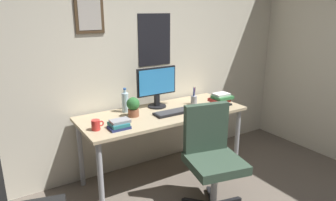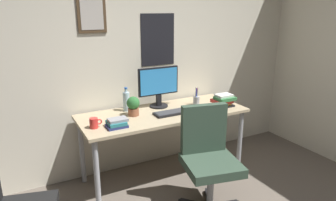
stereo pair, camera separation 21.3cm
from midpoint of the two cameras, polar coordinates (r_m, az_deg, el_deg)
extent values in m
cube|color=beige|center=(3.36, -8.78, 8.53)|extent=(4.40, 0.08, 2.60)
cube|color=#4C3823|center=(3.13, -16.38, 15.00)|extent=(0.28, 0.02, 0.34)
cube|color=beige|center=(3.12, -16.32, 15.00)|extent=(0.22, 0.00, 0.28)
cube|color=black|center=(3.42, -4.33, 11.16)|extent=(0.40, 0.01, 0.56)
cube|color=tan|center=(3.18, -2.88, -2.43)|extent=(1.73, 0.69, 0.03)
cylinder|color=#9EA0A5|center=(2.81, -14.63, -14.05)|extent=(0.05, 0.05, 0.71)
cylinder|color=#9EA0A5|center=(3.55, 11.03, -7.07)|extent=(0.05, 0.05, 0.71)
cylinder|color=#9EA0A5|center=(3.30, -17.75, -9.45)|extent=(0.05, 0.05, 0.71)
cylinder|color=#9EA0A5|center=(3.95, 5.37, -4.32)|extent=(0.05, 0.05, 0.71)
cube|color=#334738|center=(2.77, 6.54, -11.56)|extent=(0.55, 0.55, 0.08)
cube|color=#334738|center=(2.82, 4.94, -5.02)|extent=(0.43, 0.16, 0.45)
cylinder|color=#9EA0A5|center=(2.89, 6.38, -15.93)|extent=(0.07, 0.07, 0.42)
cylinder|color=black|center=(3.11, 11.13, -17.75)|extent=(0.05, 0.05, 0.04)
cube|color=black|center=(3.11, 5.90, -17.27)|extent=(0.18, 0.26, 0.03)
cylinder|color=black|center=(3.23, 5.57, -16.11)|extent=(0.05, 0.05, 0.04)
cylinder|color=black|center=(3.05, 0.80, -18.23)|extent=(0.05, 0.05, 0.04)
cylinder|color=black|center=(3.34, -3.90, -1.07)|extent=(0.20, 0.20, 0.01)
cube|color=black|center=(3.32, -3.92, 0.04)|extent=(0.05, 0.04, 0.12)
cube|color=black|center=(3.27, -4.03, 3.59)|extent=(0.46, 0.02, 0.30)
cube|color=#338CD8|center=(3.26, -3.87, 3.52)|extent=(0.43, 0.00, 0.27)
cube|color=black|center=(3.13, -0.79, -2.21)|extent=(0.43, 0.15, 0.02)
cube|color=#38383A|center=(3.13, -0.79, -1.98)|extent=(0.41, 0.13, 0.00)
ellipsoid|color=black|center=(3.30, 3.49, -1.10)|extent=(0.06, 0.11, 0.04)
cylinder|color=silver|center=(3.19, -9.87, -0.40)|extent=(0.07, 0.07, 0.20)
cylinder|color=silver|center=(3.16, -9.98, 1.68)|extent=(0.03, 0.03, 0.04)
cylinder|color=#2659B2|center=(3.15, -10.00, 2.11)|extent=(0.03, 0.03, 0.01)
cylinder|color=red|center=(2.79, -15.45, -4.45)|extent=(0.08, 0.08, 0.09)
torus|color=red|center=(2.80, -14.48, -4.18)|extent=(0.05, 0.01, 0.05)
cylinder|color=brown|center=(3.07, -8.44, -2.27)|extent=(0.11, 0.11, 0.07)
sphere|color=#2D6B33|center=(3.04, -8.51, -0.62)|extent=(0.13, 0.13, 0.13)
ellipsoid|color=#287A38|center=(3.05, -9.22, -0.52)|extent=(0.07, 0.08, 0.02)
ellipsoid|color=#287A38|center=(3.07, -8.20, -0.05)|extent=(0.07, 0.08, 0.02)
ellipsoid|color=#287A38|center=(3.00, -8.74, -0.56)|extent=(0.08, 0.07, 0.02)
cylinder|color=#9EA0A5|center=(3.42, 3.06, 0.07)|extent=(0.07, 0.07, 0.09)
cylinder|color=#263FBF|center=(3.39, 3.05, 1.25)|extent=(0.01, 0.01, 0.13)
cylinder|color=red|center=(3.41, 3.14, 1.37)|extent=(0.01, 0.01, 0.13)
cylinder|color=black|center=(3.41, 2.96, 1.35)|extent=(0.01, 0.01, 0.13)
cylinder|color=#9EA0A5|center=(3.41, 3.22, 1.42)|extent=(0.01, 0.03, 0.14)
cylinder|color=#9EA0A5|center=(3.40, 3.00, 1.38)|extent=(0.01, 0.02, 0.14)
cube|color=black|center=(3.42, 8.01, -0.74)|extent=(0.21, 0.14, 0.02)
cube|color=gold|center=(3.41, 7.75, -0.42)|extent=(0.16, 0.13, 0.02)
cube|color=#B22D28|center=(3.41, 7.74, 0.09)|extent=(0.19, 0.17, 0.03)
cube|color=#33723F|center=(3.40, 8.30, 0.59)|extent=(0.20, 0.16, 0.03)
cube|color=silver|center=(3.41, 8.10, 1.14)|extent=(0.17, 0.13, 0.02)
cube|color=navy|center=(2.79, -11.28, -4.95)|extent=(0.18, 0.13, 0.03)
cube|color=#26727A|center=(2.79, -11.35, -4.35)|extent=(0.16, 0.16, 0.03)
cube|color=gray|center=(2.78, -11.10, -3.79)|extent=(0.17, 0.11, 0.02)
camera|label=1|loc=(0.11, -92.01, -0.60)|focal=32.79mm
camera|label=2|loc=(0.11, 87.99, 0.60)|focal=32.79mm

